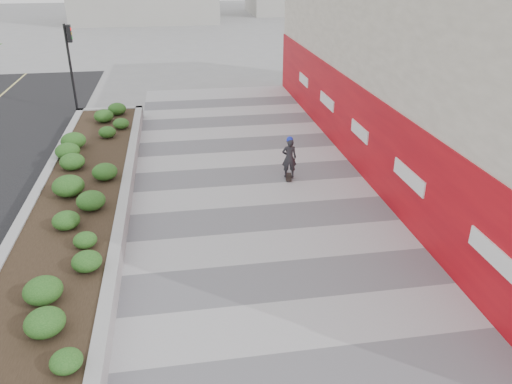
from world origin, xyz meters
The scene contains 7 objects.
ground centered at (0.00, 0.00, 0.00)m, with size 160.00×160.00×0.00m, color gray.
walkway centered at (0.00, 3.00, 0.01)m, with size 8.00×36.00×0.01m, color #A8A8AD.
building centered at (6.98, 8.98, 3.98)m, with size 6.04×24.08×8.00m.
planter centered at (-5.50, 7.00, 0.42)m, with size 3.00×18.00×0.90m.
traffic_signal_near centered at (-7.23, 17.50, 2.76)m, with size 0.33×0.28×4.20m.
manhole_cover centered at (0.50, 3.00, 0.00)m, with size 0.44×0.44×0.01m, color #595654.
skateboarder centered at (1.35, 7.69, 0.79)m, with size 0.54×0.75×1.56m.
Camera 1 is at (-2.38, -7.95, 7.20)m, focal length 35.00 mm.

